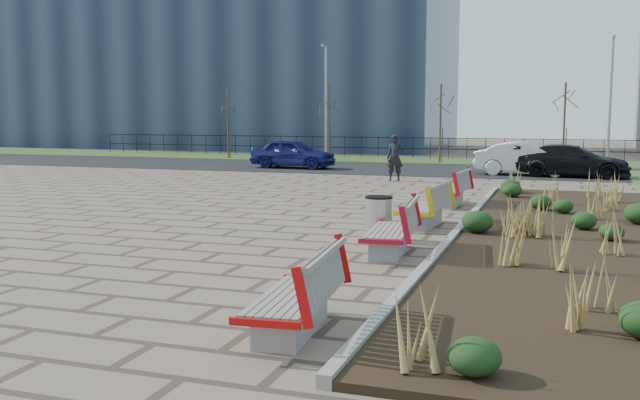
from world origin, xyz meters
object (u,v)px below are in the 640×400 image
(bench_b, at_px, (389,228))
(bench_d, at_px, (449,188))
(lamp_west, at_px, (326,104))
(litter_bin, at_px, (379,219))
(car_black, at_px, (572,161))
(pedestrian, at_px, (395,158))
(lamp_east, at_px, (610,103))
(bench_c, at_px, (423,205))
(car_silver, at_px, (527,159))
(car_blue, at_px, (293,154))
(bench_a, at_px, (291,292))

(bench_b, bearing_deg, bench_d, 84.18)
(bench_b, distance_m, lamp_west, 25.27)
(litter_bin, height_order, car_black, car_black)
(pedestrian, height_order, lamp_east, lamp_east)
(bench_c, distance_m, car_black, 14.72)
(litter_bin, distance_m, car_silver, 16.66)
(bench_c, distance_m, lamp_east, 20.83)
(bench_d, xyz_separation_m, lamp_west, (-9.00, 16.22, 2.54))
(lamp_west, bearing_deg, lamp_east, 0.00)
(car_black, bearing_deg, lamp_west, 69.89)
(car_silver, bearing_deg, car_black, -92.29)
(bench_c, bearing_deg, bench_d, 94.02)
(bench_c, height_order, lamp_east, lamp_east)
(car_silver, distance_m, car_black, 1.78)
(bench_b, height_order, car_blue, car_blue)
(bench_a, distance_m, bench_d, 12.24)
(pedestrian, bearing_deg, bench_d, -72.16)
(pedestrian, distance_m, car_blue, 7.36)
(lamp_west, bearing_deg, bench_b, -69.02)
(car_blue, bearing_deg, bench_b, -150.96)
(litter_bin, relative_size, car_blue, 0.22)
(lamp_west, bearing_deg, car_black, -24.86)
(bench_a, xyz_separation_m, car_blue, (-8.93, 23.37, 0.20))
(bench_a, distance_m, lamp_east, 29.00)
(bench_b, height_order, car_black, car_black)
(bench_b, xyz_separation_m, car_silver, (1.58, 17.93, 0.20))
(litter_bin, height_order, lamp_west, lamp_west)
(bench_a, bearing_deg, litter_bin, 89.65)
(bench_b, distance_m, car_black, 18.07)
(car_blue, relative_size, lamp_east, 0.66)
(car_blue, xyz_separation_m, car_silver, (10.51, -0.46, 0.01))
(pedestrian, bearing_deg, lamp_east, 42.97)
(pedestrian, bearing_deg, bench_c, -80.55)
(litter_bin, distance_m, pedestrian, 12.80)
(lamp_east, bearing_deg, lamp_west, 180.00)
(bench_a, relative_size, pedestrian, 1.19)
(bench_d, height_order, car_blue, car_blue)
(bench_a, xyz_separation_m, pedestrian, (-3.06, 18.93, 0.38))
(bench_b, relative_size, lamp_east, 0.35)
(car_blue, distance_m, lamp_west, 5.60)
(bench_d, height_order, lamp_west, lamp_west)
(pedestrian, bearing_deg, bench_b, -84.38)
(pedestrian, distance_m, car_black, 7.46)
(bench_d, relative_size, car_black, 0.47)
(bench_a, relative_size, lamp_west, 0.35)
(bench_a, xyz_separation_m, lamp_east, (5.00, 28.45, 2.54))
(litter_bin, height_order, car_silver, car_silver)
(bench_d, bearing_deg, pedestrian, 118.09)
(bench_b, height_order, car_silver, car_silver)
(bench_d, distance_m, car_black, 11.02)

